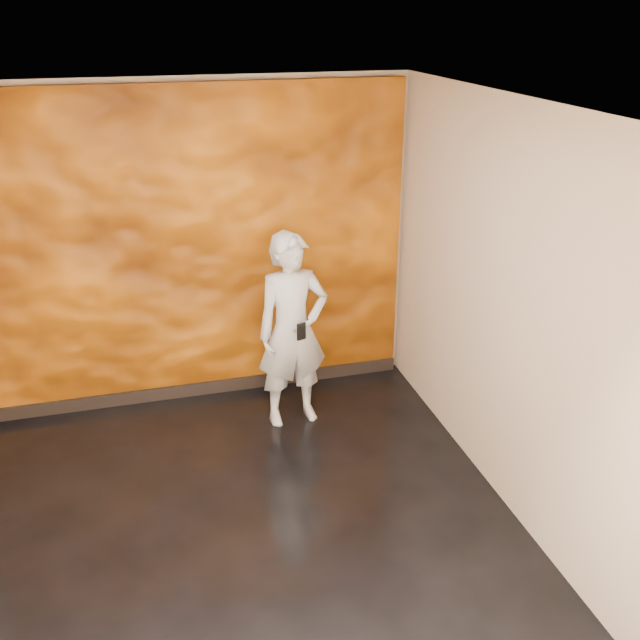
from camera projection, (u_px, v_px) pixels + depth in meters
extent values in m
cube|color=black|center=(226.00, 531.00, 4.89)|extent=(4.00, 4.00, 0.01)
cube|color=#C4B099|center=(182.00, 248.00, 6.09)|extent=(4.00, 0.02, 2.80)
cube|color=#C4B099|center=(287.00, 584.00, 2.56)|extent=(4.00, 0.02, 2.80)
cube|color=#C4B099|center=(509.00, 313.00, 4.81)|extent=(0.02, 4.00, 2.80)
cube|color=white|center=(197.00, 109.00, 3.76)|extent=(4.00, 4.00, 0.01)
cube|color=orange|center=(183.00, 252.00, 6.06)|extent=(3.90, 0.06, 2.75)
cube|color=black|center=(194.00, 389.00, 6.56)|extent=(3.90, 0.04, 0.12)
imported|color=#9298A1|center=(293.00, 331.00, 5.88)|extent=(0.65, 0.47, 1.68)
cube|color=black|center=(301.00, 331.00, 5.63)|extent=(0.08, 0.04, 0.14)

